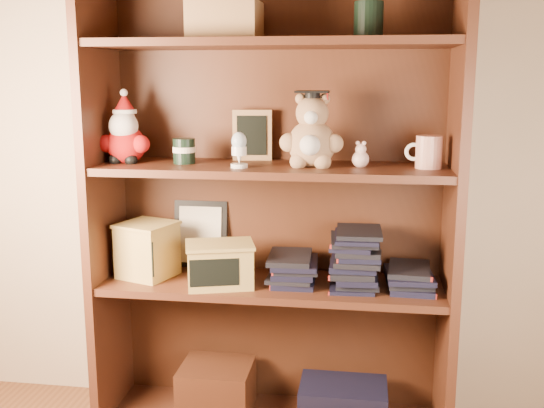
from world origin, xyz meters
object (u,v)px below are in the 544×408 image
Objects in this scene: bookcase at (273,213)px; teacher_mug at (428,152)px; treats_box at (147,249)px; grad_teddy_bear at (312,137)px.

teacher_mug is (0.50, -0.05, 0.22)m from bookcase.
bookcase reaches higher than treats_box.
grad_teddy_bear is at bearing -178.82° from teacher_mug.
teacher_mug reaches higher than treats_box.
grad_teddy_bear is 0.69m from treats_box.
teacher_mug is 0.53× the size of treats_box.
treats_box is at bearing -173.26° from bookcase.
bookcase is 0.30m from grad_teddy_bear.
teacher_mug is 1.00m from treats_box.
bookcase is at bearing 156.33° from grad_teddy_bear.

